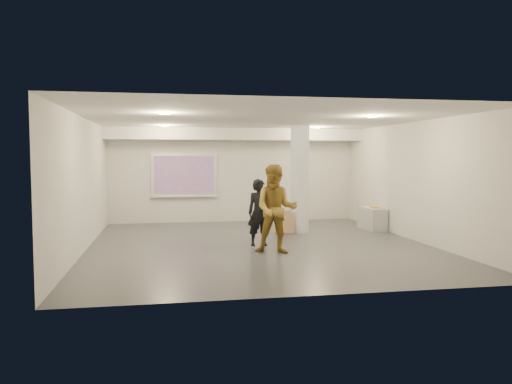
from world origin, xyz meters
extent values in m
cube|color=#35383D|center=(0.00, 0.00, 0.00)|extent=(8.00, 9.00, 0.01)
cube|color=white|center=(0.00, 0.00, 3.00)|extent=(8.00, 9.00, 0.01)
cube|color=silver|center=(0.00, 4.50, 1.50)|extent=(8.00, 0.01, 3.00)
cube|color=silver|center=(0.00, -4.50, 1.50)|extent=(8.00, 0.01, 3.00)
cube|color=silver|center=(-4.00, 0.00, 1.50)|extent=(0.01, 9.00, 3.00)
cube|color=silver|center=(4.00, 0.00, 1.50)|extent=(0.01, 9.00, 3.00)
cube|color=silver|center=(0.00, 3.95, 2.82)|extent=(8.00, 1.10, 0.36)
cylinder|color=#EBB475|center=(-2.20, 2.50, 2.98)|extent=(0.22, 0.22, 0.02)
cylinder|color=#EBB475|center=(2.20, 2.50, 2.98)|extent=(0.22, 0.22, 0.02)
cylinder|color=#EBB475|center=(-2.20, -1.50, 2.98)|extent=(0.22, 0.22, 0.02)
cylinder|color=#EBB475|center=(2.20, -1.50, 2.98)|extent=(0.22, 0.22, 0.02)
cylinder|color=silver|center=(1.50, 1.80, 1.50)|extent=(0.52, 0.52, 3.00)
cube|color=silver|center=(-1.60, 4.46, 1.55)|extent=(2.10, 0.06, 1.40)
cube|color=#1457B2|center=(-1.60, 4.42, 1.55)|extent=(1.90, 0.01, 1.20)
cube|color=silver|center=(-1.60, 4.40, 0.85)|extent=(2.10, 0.08, 0.04)
cube|color=#A1A4A7|center=(3.72, 1.91, 0.32)|extent=(0.50, 1.11, 0.64)
cube|color=white|center=(3.68, 2.00, 0.65)|extent=(0.32, 0.36, 0.02)
cube|color=#E99602|center=(3.75, 1.87, 0.65)|extent=(0.21, 0.29, 0.03)
cube|color=#986E4A|center=(1.35, 1.74, 0.31)|extent=(0.59, 0.28, 0.61)
cube|color=#986E4A|center=(1.03, 1.64, 0.30)|extent=(0.59, 0.37, 0.60)
imported|color=black|center=(-0.01, -0.12, 0.80)|extent=(0.61, 0.42, 1.59)
imported|color=olive|center=(0.17, -1.12, 0.98)|extent=(1.11, 0.96, 1.95)
camera|label=1|loc=(-2.22, -11.69, 2.11)|focal=35.00mm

